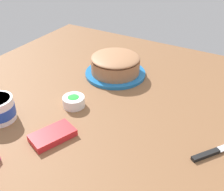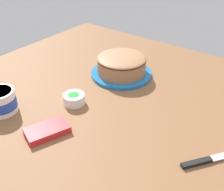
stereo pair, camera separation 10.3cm
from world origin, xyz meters
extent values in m
plane|color=brown|center=(0.00, 0.00, 0.00)|extent=(1.54, 1.54, 0.00)
cylinder|color=#1E6BB2|center=(-0.31, -0.16, 0.01)|extent=(0.27, 0.27, 0.01)
cylinder|color=brown|center=(-0.31, -0.16, 0.04)|extent=(0.20, 0.20, 0.05)
cylinder|color=#9E6B47|center=(-0.31, -0.16, 0.05)|extent=(0.22, 0.22, 0.06)
ellipsoid|color=#9E6B47|center=(-0.31, -0.16, 0.08)|extent=(0.22, 0.22, 0.03)
cube|color=black|center=(-0.01, 0.33, 0.01)|extent=(0.09, 0.07, 0.01)
cylinder|color=white|center=(-0.02, -0.17, 0.02)|extent=(0.08, 0.08, 0.04)
cylinder|color=green|center=(-0.02, -0.17, 0.03)|extent=(0.07, 0.07, 0.01)
ellipsoid|color=green|center=(-0.02, -0.17, 0.03)|extent=(0.06, 0.06, 0.02)
cube|color=red|center=(0.16, -0.12, 0.01)|extent=(0.16, 0.12, 0.02)
camera|label=1|loc=(0.64, 0.38, 0.60)|focal=43.79mm
camera|label=2|loc=(0.58, 0.46, 0.60)|focal=43.79mm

